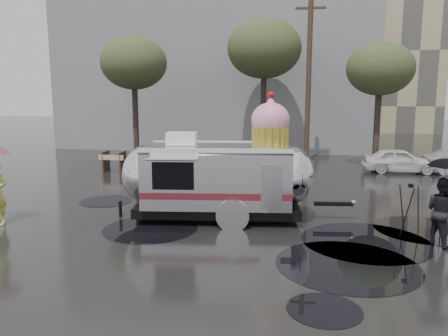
# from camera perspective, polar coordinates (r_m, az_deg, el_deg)

# --- Properties ---
(ground) EXTENTS (120.00, 120.00, 0.00)m
(ground) POSITION_cam_1_polar(r_m,az_deg,el_deg) (11.28, -1.14, -10.20)
(ground) COLOR black
(ground) RESTS_ON ground
(puddles) EXTENTS (12.76, 8.57, 0.01)m
(puddles) POSITION_cam_1_polar(r_m,az_deg,el_deg) (11.97, 10.23, -9.13)
(puddles) COLOR black
(puddles) RESTS_ON ground
(grey_building) EXTENTS (22.00, 12.00, 13.00)m
(grey_building) POSITION_cam_1_polar(r_m,az_deg,el_deg) (35.04, -0.30, 13.98)
(grey_building) COLOR slate
(grey_building) RESTS_ON ground
(utility_pole) EXTENTS (1.60, 0.28, 9.00)m
(utility_pole) POSITION_cam_1_polar(r_m,az_deg,el_deg) (24.44, 10.99, 11.30)
(utility_pole) COLOR #473323
(utility_pole) RESTS_ON ground
(tree_left) EXTENTS (3.64, 3.64, 6.95)m
(tree_left) POSITION_cam_1_polar(r_m,az_deg,el_deg) (25.14, -11.70, 13.20)
(tree_left) COLOR #382D26
(tree_left) RESTS_ON ground
(tree_mid) EXTENTS (4.20, 4.20, 8.03)m
(tree_mid) POSITION_cam_1_polar(r_m,az_deg,el_deg) (25.63, 5.27, 15.20)
(tree_mid) COLOR #382D26
(tree_mid) RESTS_ON ground
(tree_right) EXTENTS (3.36, 3.36, 6.42)m
(tree_right) POSITION_cam_1_polar(r_m,az_deg,el_deg) (23.80, 19.72, 12.03)
(tree_right) COLOR #382D26
(tree_right) RESTS_ON ground
(barricade_row) EXTENTS (4.30, 0.80, 1.00)m
(barricade_row) POSITION_cam_1_polar(r_m,az_deg,el_deg) (21.98, -10.59, 0.81)
(barricade_row) COLOR #473323
(barricade_row) RESTS_ON ground
(airstream_trailer) EXTENTS (7.35, 3.33, 3.98)m
(airstream_trailer) POSITION_cam_1_polar(r_m,az_deg,el_deg) (13.42, -0.45, -0.81)
(airstream_trailer) COLOR silver
(airstream_trailer) RESTS_ON ground
(person_right) EXTENTS (0.85, 0.97, 1.77)m
(person_right) POSITION_cam_1_polar(r_m,az_deg,el_deg) (12.42, 26.59, -5.10)
(person_right) COLOR black
(person_right) RESTS_ON ground
(umbrella_black) EXTENTS (1.07, 1.07, 2.28)m
(umbrella_black) POSITION_cam_1_polar(r_m,az_deg,el_deg) (12.22, 26.95, -0.42)
(umbrella_black) COLOR black
(umbrella_black) RESTS_ON ground
(tripod) EXTENTS (0.54, 0.60, 1.44)m
(tripod) POSITION_cam_1_polar(r_m,az_deg,el_deg) (12.96, 23.06, -4.48)
(tripod) COLOR black
(tripod) RESTS_ON ground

